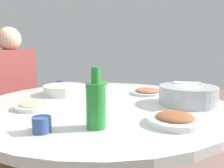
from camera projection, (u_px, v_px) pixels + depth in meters
round_dining_table at (104, 120)px, 1.33m from camera, size 1.38×1.38×0.72m
rice_bowl at (188, 95)px, 1.26m from camera, size 0.31×0.31×0.11m
soup_bowl at (64, 90)px, 1.52m from camera, size 0.26×0.26×0.06m
dish_noodles at (34, 105)px, 1.18m from camera, size 0.19×0.19×0.03m
dish_tofu_braise at (148, 92)px, 1.53m from camera, size 0.21×0.21×0.04m
dish_stirfry at (175, 119)px, 0.94m from camera, size 0.22×0.22×0.05m
dish_greens at (100, 84)px, 1.81m from camera, size 0.20×0.20×0.05m
green_bottle at (96, 104)px, 0.88m from camera, size 0.08×0.08×0.24m
tea_cup_far at (42, 125)px, 0.85m from camera, size 0.07×0.07×0.06m
tea_cup_side at (62, 84)px, 1.75m from camera, size 0.07×0.07×0.06m
stool_for_diner_left at (16, 143)px, 2.00m from camera, size 0.31×0.31×0.42m
diner_left at (12, 82)px, 1.91m from camera, size 0.47×0.46×0.76m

